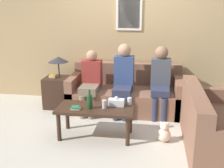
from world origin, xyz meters
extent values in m
plane|color=beige|center=(0.00, 0.00, 0.00)|extent=(16.00, 16.00, 0.00)
cube|color=tan|center=(0.00, 1.02, 1.30)|extent=(9.00, 0.06, 2.60)
cube|color=silver|center=(0.00, 0.98, 1.70)|extent=(0.48, 0.02, 0.60)
cube|color=#B7CCB2|center=(0.00, 0.97, 1.70)|extent=(0.40, 0.01, 0.52)
cube|color=brown|center=(0.00, 0.49, 0.20)|extent=(2.02, 0.91, 0.40)
cube|color=brown|center=(0.00, 0.84, 0.60)|extent=(2.02, 0.20, 0.41)
cube|color=brown|center=(-0.94, 0.49, 0.31)|extent=(0.14, 0.91, 0.62)
cube|color=brown|center=(0.94, 0.49, 0.31)|extent=(0.14, 0.91, 0.62)
cube|color=brown|center=(1.41, -0.74, 0.20)|extent=(0.91, 1.63, 0.40)
cube|color=brown|center=(1.06, -0.74, 0.60)|extent=(0.20, 1.63, 0.41)
cube|color=brown|center=(1.41, 0.01, 0.31)|extent=(0.91, 0.14, 0.62)
cube|color=#382319|center=(-0.32, -0.65, 0.44)|extent=(1.11, 0.52, 0.04)
cylinder|color=#382319|center=(-0.81, -0.85, 0.21)|extent=(0.06, 0.06, 0.42)
cylinder|color=#382319|center=(0.18, -0.85, 0.21)|extent=(0.06, 0.06, 0.42)
cylinder|color=#382319|center=(-0.81, -0.45, 0.21)|extent=(0.06, 0.06, 0.42)
cylinder|color=#382319|center=(0.18, -0.45, 0.21)|extent=(0.06, 0.06, 0.42)
cube|color=#382319|center=(-1.28, 0.45, 0.29)|extent=(0.44, 0.44, 0.57)
cylinder|color=#262628|center=(-1.22, 0.45, 0.73)|extent=(0.02, 0.02, 0.31)
cone|color=#2D2D33|center=(-1.22, 0.45, 0.91)|extent=(0.37, 0.37, 0.10)
cube|color=beige|center=(-1.35, 0.43, 0.59)|extent=(0.12, 0.10, 0.03)
cube|color=gold|center=(-1.35, 0.43, 0.61)|extent=(0.12, 0.09, 0.02)
cylinder|color=#19421E|center=(-0.39, -0.70, 0.56)|extent=(0.08, 0.08, 0.20)
cylinder|color=#19421E|center=(-0.39, -0.70, 0.70)|extent=(0.03, 0.03, 0.08)
cylinder|color=silver|center=(0.16, -0.46, 0.51)|extent=(0.07, 0.07, 0.11)
cube|color=beige|center=(-0.58, -0.76, 0.47)|extent=(0.13, 0.09, 0.02)
cube|color=#237547|center=(-0.58, -0.76, 0.49)|extent=(0.11, 0.10, 0.02)
cylinder|color=#BCBCC1|center=(-0.18, -0.66, 0.52)|extent=(0.07, 0.07, 0.12)
cube|color=silver|center=(-0.03, -0.53, 0.51)|extent=(0.23, 0.12, 0.10)
sphere|color=white|center=(-0.03, -0.53, 0.58)|extent=(0.05, 0.05, 0.05)
cube|color=#756651|center=(-0.60, 0.22, 0.45)|extent=(0.31, 0.46, 0.14)
cylinder|color=#756651|center=(-0.68, -0.01, 0.20)|extent=(0.11, 0.11, 0.40)
cylinder|color=#756651|center=(-0.52, -0.01, 0.20)|extent=(0.11, 0.11, 0.40)
cube|color=maroon|center=(-0.60, 0.45, 0.68)|extent=(0.34, 0.22, 0.46)
sphere|color=tan|center=(-0.60, 0.45, 1.00)|extent=(0.20, 0.20, 0.20)
cube|color=#2D334C|center=(-0.02, 0.22, 0.45)|extent=(0.31, 0.46, 0.14)
cylinder|color=#2D334C|center=(-0.10, -0.01, 0.20)|extent=(0.11, 0.11, 0.40)
cylinder|color=#2D334C|center=(0.05, -0.01, 0.20)|extent=(0.11, 0.11, 0.40)
cube|color=#33477A|center=(-0.02, 0.45, 0.73)|extent=(0.34, 0.22, 0.56)
sphere|color=tan|center=(-0.02, 0.45, 1.11)|extent=(0.23, 0.23, 0.23)
cube|color=#2D334C|center=(0.62, 0.28, 0.45)|extent=(0.31, 0.45, 0.14)
cylinder|color=#2D334C|center=(0.54, 0.05, 0.20)|extent=(0.11, 0.11, 0.40)
cylinder|color=#2D334C|center=(0.69, 0.05, 0.20)|extent=(0.11, 0.11, 0.40)
cube|color=#474C56|center=(0.62, 0.50, 0.71)|extent=(0.34, 0.22, 0.52)
sphere|color=#8C664C|center=(0.62, 0.50, 1.08)|extent=(0.23, 0.23, 0.23)
sphere|color=beige|center=(0.68, -0.65, 0.10)|extent=(0.19, 0.19, 0.19)
sphere|color=beige|center=(0.68, -0.65, 0.24)|extent=(0.13, 0.13, 0.13)
sphere|color=beige|center=(0.63, -0.65, 0.28)|extent=(0.04, 0.04, 0.04)
sphere|color=beige|center=(0.72, -0.65, 0.28)|extent=(0.04, 0.04, 0.04)
sphere|color=#FFEAD1|center=(0.68, -0.70, 0.23)|extent=(0.05, 0.05, 0.05)
camera|label=1|loc=(0.48, -4.35, 1.93)|focal=45.00mm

